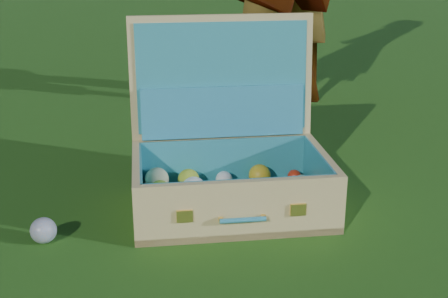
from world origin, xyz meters
TOP-DOWN VIEW (x-y plane):
  - ground at (0.00, 0.00)m, footprint 60.00×60.00m
  - stray_ball at (-0.69, -0.14)m, footprint 0.07×0.07m
  - suitcase at (-0.13, -0.03)m, footprint 0.64×0.53m

SIDE VIEW (x-z plane):
  - ground at x=0.00m, z-range 0.00..0.00m
  - stray_ball at x=-0.69m, z-range 0.00..0.07m
  - suitcase at x=-0.13m, z-range -0.12..0.43m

